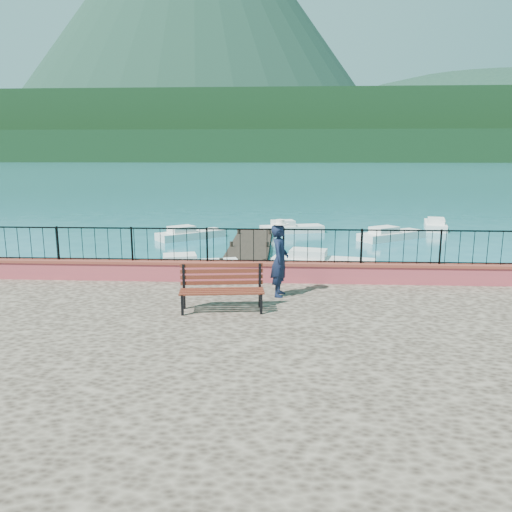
# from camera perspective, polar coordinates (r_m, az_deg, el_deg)

# --- Properties ---
(ground) EXTENTS (2000.00, 2000.00, 0.00)m
(ground) POSITION_cam_1_polar(r_m,az_deg,el_deg) (11.40, 4.56, -13.53)
(ground) COLOR #19596B
(ground) RESTS_ON ground
(parapet) EXTENTS (28.00, 0.46, 0.58)m
(parapet) POSITION_cam_1_polar(r_m,az_deg,el_deg) (14.41, 4.33, -1.84)
(parapet) COLOR #B13F45
(parapet) RESTS_ON promenade
(railing) EXTENTS (27.00, 0.05, 0.95)m
(railing) POSITION_cam_1_polar(r_m,az_deg,el_deg) (14.25, 4.37, 1.15)
(railing) COLOR black
(railing) RESTS_ON parapet
(dock) EXTENTS (2.00, 16.00, 0.30)m
(dock) POSITION_cam_1_polar(r_m,az_deg,el_deg) (22.86, -1.13, -0.21)
(dock) COLOR #2D231C
(dock) RESTS_ON ground
(far_forest) EXTENTS (900.00, 60.00, 18.00)m
(far_forest) POSITION_cam_1_polar(r_m,az_deg,el_deg) (310.34, 3.31, 12.36)
(far_forest) COLOR black
(far_forest) RESTS_ON ground
(foothills) EXTENTS (900.00, 120.00, 44.00)m
(foothills) POSITION_cam_1_polar(r_m,az_deg,el_deg) (370.71, 3.33, 14.25)
(foothills) COLOR black
(foothills) RESTS_ON ground
(volcano) EXTENTS (560.00, 560.00, 380.00)m
(volcano) POSITION_cam_1_polar(r_m,az_deg,el_deg) (743.75, -6.88, 25.95)
(volcano) COLOR #142D23
(volcano) RESTS_ON ground
(companion_hill) EXTENTS (448.00, 384.00, 180.00)m
(companion_hill) POSITION_cam_1_polar(r_m,az_deg,el_deg) (611.41, 24.71, 10.12)
(companion_hill) COLOR #142D23
(companion_hill) RESTS_ON ground
(park_bench) EXTENTS (2.02, 0.85, 1.09)m
(park_bench) POSITION_cam_1_polar(r_m,az_deg,el_deg) (11.76, -3.91, -4.78)
(park_bench) COLOR black
(park_bench) RESTS_ON promenade
(person) EXTENTS (0.53, 0.74, 1.88)m
(person) POSITION_cam_1_polar(r_m,az_deg,el_deg) (12.85, 2.73, -0.50)
(person) COLOR black
(person) RESTS_ON promenade
(hat) EXTENTS (0.44, 0.44, 0.12)m
(hat) POSITION_cam_1_polar(r_m,az_deg,el_deg) (12.68, 2.77, 3.92)
(hat) COLOR white
(hat) RESTS_ON person
(boat_0) EXTENTS (3.99, 2.26, 0.80)m
(boat_0) POSITION_cam_1_polar(r_m,az_deg,el_deg) (20.83, -7.13, -0.77)
(boat_0) COLOR silver
(boat_0) RESTS_ON ground
(boat_1) EXTENTS (4.53, 2.17, 0.80)m
(boat_1) POSITION_cam_1_polar(r_m,az_deg,el_deg) (21.63, 7.70, -0.32)
(boat_1) COLOR silver
(boat_1) RESTS_ON ground
(boat_2) EXTENTS (4.26, 3.51, 0.80)m
(boat_2) POSITION_cam_1_polar(r_m,az_deg,el_deg) (29.74, 15.28, 2.63)
(boat_2) COLOR silver
(boat_2) RESTS_ON ground
(boat_3) EXTENTS (3.91, 3.52, 0.80)m
(boat_3) POSITION_cam_1_polar(r_m,az_deg,el_deg) (29.19, -7.46, 2.78)
(boat_3) COLOR silver
(boat_3) RESTS_ON ground
(boat_4) EXTENTS (4.08, 2.29, 0.80)m
(boat_4) POSITION_cam_1_polar(r_m,az_deg,el_deg) (31.30, 4.13, 3.44)
(boat_4) COLOR silver
(boat_4) RESTS_ON ground
(boat_5) EXTENTS (2.20, 4.10, 0.80)m
(boat_5) POSITION_cam_1_polar(r_m,az_deg,el_deg) (34.86, 19.82, 3.62)
(boat_5) COLOR silver
(boat_5) RESTS_ON ground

